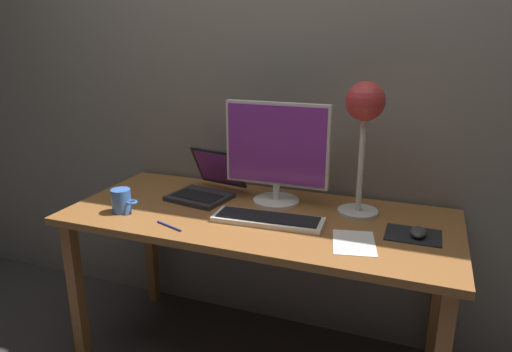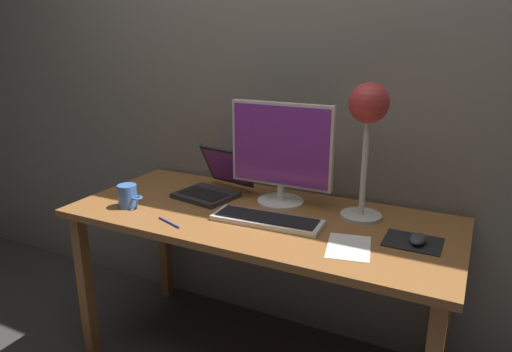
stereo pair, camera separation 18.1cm
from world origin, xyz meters
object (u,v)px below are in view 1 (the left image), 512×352
object	(u,v)px
pen	(169,226)
laptop	(209,183)
monitor	(277,151)
coffee_mug	(122,201)
desk_lamp	(364,116)
keyboard_main	(268,219)
mouse	(418,232)

from	to	relation	value
pen	laptop	bearing A→B (deg)	93.42
monitor	pen	xyz separation A→B (m)	(-0.30, -0.40, -0.23)
monitor	pen	distance (m)	0.56
coffee_mug	desk_lamp	bearing A→B (deg)	19.54
monitor	keyboard_main	world-z (taller)	monitor
keyboard_main	desk_lamp	world-z (taller)	desk_lamp
mouse	coffee_mug	size ratio (longest dim) A/B	0.83
pen	coffee_mug	bearing A→B (deg)	165.13
laptop	pen	xyz separation A→B (m)	(0.02, -0.39, -0.06)
keyboard_main	mouse	xyz separation A→B (m)	(0.56, 0.06, 0.01)
keyboard_main	laptop	distance (m)	0.43
pen	desk_lamp	bearing A→B (deg)	31.21
keyboard_main	pen	bearing A→B (deg)	-152.22
desk_lamp	coffee_mug	distance (m)	1.05
monitor	desk_lamp	distance (m)	0.40
desk_lamp	pen	distance (m)	0.87
laptop	mouse	world-z (taller)	laptop
desk_lamp	coffee_mug	size ratio (longest dim) A/B	4.69
monitor	mouse	size ratio (longest dim) A/B	4.78
keyboard_main	mouse	distance (m)	0.57
mouse	laptop	bearing A→B (deg)	170.71
monitor	desk_lamp	bearing A→B (deg)	-0.62
monitor	mouse	xyz separation A→B (m)	(0.60, -0.16, -0.22)
desk_lamp	laptop	bearing A→B (deg)	-179.50
desk_lamp	mouse	size ratio (longest dim) A/B	5.66
keyboard_main	mouse	world-z (taller)	mouse
desk_lamp	coffee_mug	xyz separation A→B (m)	(-0.93, -0.33, -0.36)
keyboard_main	desk_lamp	bearing A→B (deg)	34.65
keyboard_main	pen	world-z (taller)	keyboard_main
monitor	mouse	distance (m)	0.66
monitor	desk_lamp	size ratio (longest dim) A/B	0.84
mouse	pen	distance (m)	0.94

